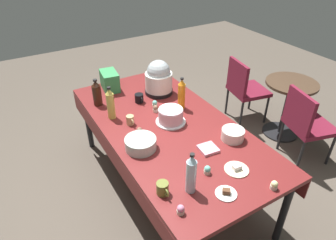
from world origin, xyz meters
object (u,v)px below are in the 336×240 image
(frosted_layer_cake, at_px, (171,116))
(cupcake_cocoa, at_px, (139,131))
(dessert_plate_white, at_px, (226,193))
(cupcake_rose, at_px, (155,104))
(cupcake_berry, at_px, (181,210))
(round_cafe_table, at_px, (288,99))
(slow_cooker, at_px, (159,78))
(dessert_plate_cream, at_px, (237,169))
(coffee_mug_olive, at_px, (163,188))
(ceramic_snack_bowl, at_px, (233,134))
(cupcake_lemon, at_px, (155,109))
(soda_bottle_ginger_ale, at_px, (111,104))
(maroon_chair_right, at_px, (306,122))
(glass_salad_bowl, at_px, (141,144))
(coffee_mug_black, at_px, (139,98))
(potluck_table, at_px, (168,130))
(soda_bottle_water, at_px, (191,174))
(cupcake_vanilla, at_px, (274,185))
(coffee_mug_tan, at_px, (130,120))
(maroon_chair_left, at_px, (244,87))
(soda_bottle_orange_juice, at_px, (182,94))
(soda_bottle_cola, at_px, (97,93))
(cupcake_mint, at_px, (207,170))
(dessert_plate_sage, at_px, (159,77))

(frosted_layer_cake, height_order, cupcake_cocoa, frosted_layer_cake)
(dessert_plate_white, xyz_separation_m, cupcake_rose, (-1.25, 0.13, 0.02))
(cupcake_berry, height_order, round_cafe_table, cupcake_berry)
(slow_cooker, bearing_deg, dessert_plate_cream, -3.92)
(coffee_mug_olive, height_order, round_cafe_table, coffee_mug_olive)
(ceramic_snack_bowl, height_order, cupcake_berry, ceramic_snack_bowl)
(cupcake_lemon, distance_m, soda_bottle_ginger_ale, 0.43)
(maroon_chair_right, bearing_deg, cupcake_lemon, -113.18)
(cupcake_lemon, height_order, round_cafe_table, cupcake_lemon)
(glass_salad_bowl, height_order, coffee_mug_black, glass_salad_bowl)
(potluck_table, relative_size, coffee_mug_black, 17.26)
(slow_cooker, xyz_separation_m, soda_bottle_water, (1.32, -0.50, -0.02))
(potluck_table, height_order, glass_salad_bowl, glass_salad_bowl)
(cupcake_rose, bearing_deg, cupcake_vanilla, 7.30)
(glass_salad_bowl, relative_size, coffee_mug_olive, 2.05)
(coffee_mug_tan, bearing_deg, coffee_mug_black, 142.49)
(glass_salad_bowl, distance_m, maroon_chair_left, 2.01)
(cupcake_cocoa, bearing_deg, soda_bottle_orange_juice, 108.67)
(soda_bottle_ginger_ale, relative_size, round_cafe_table, 0.44)
(soda_bottle_cola, distance_m, maroon_chair_left, 1.94)
(soda_bottle_ginger_ale, bearing_deg, cupcake_vanilla, 23.64)
(slow_cooker, bearing_deg, cupcake_cocoa, -41.91)
(soda_bottle_ginger_ale, distance_m, soda_bottle_cola, 0.30)
(cupcake_berry, distance_m, soda_bottle_ginger_ale, 1.26)
(coffee_mug_black, bearing_deg, ceramic_snack_bowl, 22.66)
(glass_salad_bowl, relative_size, cupcake_cocoa, 3.76)
(potluck_table, bearing_deg, soda_bottle_cola, -147.85)
(soda_bottle_orange_juice, bearing_deg, soda_bottle_water, -29.53)
(maroon_chair_left, bearing_deg, frosted_layer_cake, -69.43)
(cupcake_berry, xyz_separation_m, coffee_mug_black, (-1.38, 0.39, 0.01))
(cupcake_lemon, relative_size, cupcake_vanilla, 1.00)
(ceramic_snack_bowl, height_order, cupcake_cocoa, ceramic_snack_bowl)
(soda_bottle_ginger_ale, bearing_deg, round_cafe_table, 81.41)
(round_cafe_table, bearing_deg, soda_bottle_orange_juice, -95.42)
(cupcake_cocoa, distance_m, soda_bottle_cola, 0.68)
(slow_cooker, xyz_separation_m, round_cafe_table, (0.52, 1.49, -0.42))
(cupcake_mint, distance_m, coffee_mug_tan, 0.89)
(cupcake_cocoa, height_order, round_cafe_table, cupcake_cocoa)
(soda_bottle_orange_juice, height_order, coffee_mug_olive, soda_bottle_orange_juice)
(slow_cooker, relative_size, soda_bottle_cola, 1.32)
(coffee_mug_olive, bearing_deg, coffee_mug_black, 161.07)
(round_cafe_table, bearing_deg, coffee_mug_tan, -93.69)
(dessert_plate_white, distance_m, soda_bottle_ginger_ale, 1.32)
(potluck_table, height_order, coffee_mug_black, coffee_mug_black)
(cupcake_lemon, relative_size, maroon_chair_left, 0.08)
(glass_salad_bowl, distance_m, coffee_mug_tan, 0.36)
(soda_bottle_water, height_order, round_cafe_table, soda_bottle_water)
(cupcake_vanilla, bearing_deg, cupcake_rose, -172.70)
(cupcake_cocoa, height_order, soda_bottle_cola, soda_bottle_cola)
(dessert_plate_sage, xyz_separation_m, cupcake_cocoa, (0.88, -0.69, 0.02))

